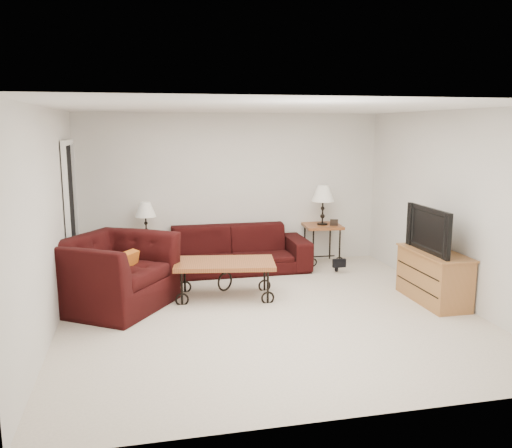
# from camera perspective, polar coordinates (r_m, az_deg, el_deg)

# --- Properties ---
(ground) EXTENTS (5.00, 5.00, 0.00)m
(ground) POSITION_cam_1_polar(r_m,az_deg,el_deg) (6.71, 1.31, -9.50)
(ground) COLOR beige
(ground) RESTS_ON ground
(wall_back) EXTENTS (5.00, 0.02, 2.50)m
(wall_back) POSITION_cam_1_polar(r_m,az_deg,el_deg) (8.82, -2.53, 3.67)
(wall_back) COLOR silver
(wall_back) RESTS_ON ground
(wall_front) EXTENTS (5.00, 0.02, 2.50)m
(wall_front) POSITION_cam_1_polar(r_m,az_deg,el_deg) (4.06, 9.83, -4.53)
(wall_front) COLOR silver
(wall_front) RESTS_ON ground
(wall_left) EXTENTS (0.02, 5.00, 2.50)m
(wall_left) POSITION_cam_1_polar(r_m,az_deg,el_deg) (6.29, -21.35, 0.22)
(wall_left) COLOR silver
(wall_left) RESTS_ON ground
(wall_right) EXTENTS (0.02, 5.00, 2.50)m
(wall_right) POSITION_cam_1_polar(r_m,az_deg,el_deg) (7.39, 20.53, 1.70)
(wall_right) COLOR silver
(wall_right) RESTS_ON ground
(ceiling) EXTENTS (5.00, 5.00, 0.00)m
(ceiling) POSITION_cam_1_polar(r_m,az_deg,el_deg) (6.31, 1.41, 12.36)
(ceiling) COLOR white
(ceiling) RESTS_ON wall_back
(doorway) EXTENTS (0.08, 0.94, 2.04)m
(doorway) POSITION_cam_1_polar(r_m,az_deg,el_deg) (7.94, -19.26, 0.66)
(doorway) COLOR black
(doorway) RESTS_ON ground
(sofa) EXTENTS (2.43, 0.95, 0.71)m
(sofa) POSITION_cam_1_polar(r_m,az_deg,el_deg) (8.49, -2.59, -2.74)
(sofa) COLOR black
(sofa) RESTS_ON ground
(side_table_left) EXTENTS (0.60, 0.60, 0.57)m
(side_table_left) POSITION_cam_1_polar(r_m,az_deg,el_deg) (8.56, -11.60, -3.32)
(side_table_left) COLOR brown
(side_table_left) RESTS_ON ground
(side_table_right) EXTENTS (0.65, 0.65, 0.66)m
(side_table_right) POSITION_cam_1_polar(r_m,az_deg,el_deg) (9.06, 7.08, -2.12)
(side_table_right) COLOR brown
(side_table_right) RESTS_ON ground
(lamp_left) EXTENTS (0.37, 0.37, 0.57)m
(lamp_left) POSITION_cam_1_polar(r_m,az_deg,el_deg) (8.45, -11.73, 0.41)
(lamp_left) COLOR black
(lamp_left) RESTS_ON side_table_left
(lamp_right) EXTENTS (0.40, 0.40, 0.66)m
(lamp_right) POSITION_cam_1_polar(r_m,az_deg,el_deg) (8.94, 7.17, 2.02)
(lamp_right) COLOR black
(lamp_right) RESTS_ON side_table_right
(photo_frame_left) EXTENTS (0.11, 0.05, 0.09)m
(photo_frame_left) POSITION_cam_1_polar(r_m,az_deg,el_deg) (8.34, -12.69, -1.40)
(photo_frame_left) COLOR black
(photo_frame_left) RESTS_ON side_table_left
(photo_frame_right) EXTENTS (0.13, 0.06, 0.11)m
(photo_frame_right) POSITION_cam_1_polar(r_m,az_deg,el_deg) (8.89, 8.37, 0.15)
(photo_frame_right) COLOR black
(photo_frame_right) RESTS_ON side_table_right
(coffee_table) EXTENTS (1.43, 0.92, 0.50)m
(coffee_table) POSITION_cam_1_polar(r_m,az_deg,el_deg) (7.23, -3.36, -5.95)
(coffee_table) COLOR brown
(coffee_table) RESTS_ON ground
(armchair) EXTENTS (1.78, 1.83, 0.90)m
(armchair) POSITION_cam_1_polar(r_m,az_deg,el_deg) (7.02, -15.07, -5.10)
(armchair) COLOR black
(armchair) RESTS_ON ground
(throw_pillow) EXTENTS (0.32, 0.40, 0.41)m
(throw_pillow) POSITION_cam_1_polar(r_m,az_deg,el_deg) (6.95, -13.88, -4.61)
(throw_pillow) COLOR #C95119
(throw_pillow) RESTS_ON armchair
(tv_stand) EXTENTS (0.47, 1.13, 0.68)m
(tv_stand) POSITION_cam_1_polar(r_m,az_deg,el_deg) (7.40, 18.49, -5.37)
(tv_stand) COLOR #A6683D
(tv_stand) RESTS_ON ground
(television) EXTENTS (0.13, 1.01, 0.58)m
(television) POSITION_cam_1_polar(r_m,az_deg,el_deg) (7.25, 18.64, -0.57)
(television) COLOR black
(television) RESTS_ON tv_stand
(backpack) EXTENTS (0.37, 0.31, 0.42)m
(backpack) POSITION_cam_1_polar(r_m,az_deg,el_deg) (8.56, 8.65, -3.75)
(backpack) COLOR black
(backpack) RESTS_ON ground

